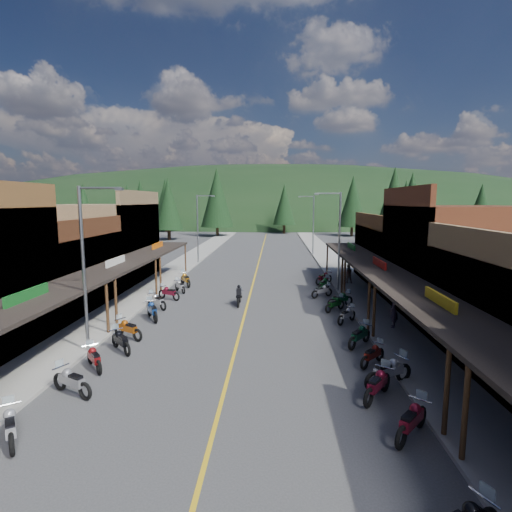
# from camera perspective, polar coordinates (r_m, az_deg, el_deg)

# --- Properties ---
(ground) EXTENTS (220.00, 220.00, 0.00)m
(ground) POSITION_cam_1_polar(r_m,az_deg,el_deg) (25.31, -1.78, -8.92)
(ground) COLOR #38383A
(ground) RESTS_ON ground
(centerline) EXTENTS (0.15, 90.00, 0.01)m
(centerline) POSITION_cam_1_polar(r_m,az_deg,el_deg) (44.80, 0.22, -1.51)
(centerline) COLOR gold
(centerline) RESTS_ON ground
(sidewalk_west) EXTENTS (3.40, 94.00, 0.15)m
(sidewalk_west) POSITION_cam_1_polar(r_m,az_deg,el_deg) (45.99, -10.68, -1.31)
(sidewalk_west) COLOR gray
(sidewalk_west) RESTS_ON ground
(sidewalk_east) EXTENTS (3.40, 94.00, 0.15)m
(sidewalk_east) POSITION_cam_1_polar(r_m,az_deg,el_deg) (45.26, 11.30, -1.48)
(sidewalk_east) COLOR gray
(sidewalk_east) RESTS_ON ground
(shop_west_2) EXTENTS (10.90, 9.00, 6.20)m
(shop_west_2) POSITION_cam_1_polar(r_m,az_deg,el_deg) (30.61, -28.15, -2.05)
(shop_west_2) COLOR #3F2111
(shop_west_2) RESTS_ON ground
(shop_west_3) EXTENTS (10.90, 10.20, 8.20)m
(shop_west_3) POSITION_cam_1_polar(r_m,az_deg,el_deg) (38.96, -21.08, 1.76)
(shop_west_3) COLOR brown
(shop_west_3) RESTS_ON ground
(shop_east_2) EXTENTS (10.90, 9.00, 8.20)m
(shop_east_2) POSITION_cam_1_polar(r_m,az_deg,el_deg) (28.70, 27.10, -0.59)
(shop_east_2) COLOR #562B19
(shop_east_2) RESTS_ON ground
(shop_east_3) EXTENTS (10.90, 10.20, 6.20)m
(shop_east_3) POSITION_cam_1_polar(r_m,az_deg,el_deg) (37.68, 20.99, 0.07)
(shop_east_3) COLOR #4C2D16
(shop_east_3) RESTS_ON ground
(streetlight_0) EXTENTS (2.16, 0.18, 8.00)m
(streetlight_0) POSITION_cam_1_polar(r_m,az_deg,el_deg) (20.41, -23.09, -0.80)
(streetlight_0) COLOR gray
(streetlight_0) RESTS_ON ground
(streetlight_1) EXTENTS (2.16, 0.18, 8.00)m
(streetlight_1) POSITION_cam_1_polar(r_m,az_deg,el_deg) (47.09, -8.18, 4.33)
(streetlight_1) COLOR gray
(streetlight_1) RESTS_ON ground
(streetlight_2) EXTENTS (2.16, 0.18, 8.00)m
(streetlight_2) POSITION_cam_1_polar(r_m,az_deg,el_deg) (32.67, 11.57, 2.71)
(streetlight_2) COLOR gray
(streetlight_2) RESTS_ON ground
(streetlight_3) EXTENTS (2.16, 0.18, 8.00)m
(streetlight_3) POSITION_cam_1_polar(r_m,az_deg,el_deg) (54.46, 8.04, 4.80)
(streetlight_3) COLOR gray
(streetlight_3) RESTS_ON ground
(ridge_hill) EXTENTS (310.00, 140.00, 60.00)m
(ridge_hill) POSITION_cam_1_polar(r_m,az_deg,el_deg) (159.34, 2.03, 5.25)
(ridge_hill) COLOR black
(ridge_hill) RESTS_ON ground
(pine_0) EXTENTS (5.04, 5.04, 11.00)m
(pine_0) POSITION_cam_1_polar(r_m,az_deg,el_deg) (95.82, -23.40, 6.75)
(pine_0) COLOR black
(pine_0) RESTS_ON ground
(pine_1) EXTENTS (5.88, 5.88, 12.50)m
(pine_1) POSITION_cam_1_polar(r_m,az_deg,el_deg) (97.66, -12.80, 7.65)
(pine_1) COLOR black
(pine_1) RESTS_ON ground
(pine_2) EXTENTS (6.72, 6.72, 14.00)m
(pine_2) POSITION_cam_1_polar(r_m,az_deg,el_deg) (83.02, -5.60, 8.31)
(pine_2) COLOR black
(pine_2) RESTS_ON ground
(pine_3) EXTENTS (5.04, 5.04, 11.00)m
(pine_3) POSITION_cam_1_polar(r_m,az_deg,el_deg) (90.18, 4.07, 7.34)
(pine_3) COLOR black
(pine_3) RESTS_ON ground
(pine_4) EXTENTS (5.88, 5.88, 12.50)m
(pine_4) POSITION_cam_1_polar(r_m,az_deg,el_deg) (85.68, 13.65, 7.61)
(pine_4) COLOR black
(pine_4) RESTS_ON ground
(pine_5) EXTENTS (6.72, 6.72, 14.00)m
(pine_5) POSITION_cam_1_polar(r_m,az_deg,el_deg) (101.37, 21.36, 7.73)
(pine_5) COLOR black
(pine_5) RESTS_ON ground
(pine_6) EXTENTS (5.04, 5.04, 11.00)m
(pine_6) POSITION_cam_1_polar(r_m,az_deg,el_deg) (98.57, 29.48, 6.39)
(pine_6) COLOR black
(pine_6) RESTS_ON ground
(pine_7) EXTENTS (5.88, 5.88, 12.50)m
(pine_7) POSITION_cam_1_polar(r_m,az_deg,el_deg) (105.74, -16.14, 7.54)
(pine_7) COLOR black
(pine_7) RESTS_ON ground
(pine_8) EXTENTS (4.48, 4.48, 10.00)m
(pine_8) POSITION_cam_1_polar(r_m,az_deg,el_deg) (68.48, -17.85, 6.39)
(pine_8) COLOR black
(pine_8) RESTS_ON ground
(pine_9) EXTENTS (4.93, 4.93, 10.80)m
(pine_9) POSITION_cam_1_polar(r_m,az_deg,el_deg) (72.60, 20.56, 6.65)
(pine_9) COLOR black
(pine_9) RESTS_ON ground
(pine_10) EXTENTS (5.38, 5.38, 11.60)m
(pine_10) POSITION_cam_1_polar(r_m,az_deg,el_deg) (76.79, -12.43, 7.31)
(pine_10) COLOR black
(pine_10) RESTS_ON ground
(pine_11) EXTENTS (5.82, 5.82, 12.40)m
(pine_11) POSITION_cam_1_polar(r_m,az_deg,el_deg) (64.73, 19.09, 7.34)
(pine_11) COLOR black
(pine_11) RESTS_ON ground
(bike_west_2) EXTENTS (1.78, 2.09, 1.19)m
(bike_west_2) POSITION_cam_1_polar(r_m,az_deg,el_deg) (15.09, -31.69, -19.81)
(bike_west_2) COLOR #A6A6AB
(bike_west_2) RESTS_ON ground
(bike_west_3) EXTENTS (2.22, 1.63, 1.22)m
(bike_west_3) POSITION_cam_1_polar(r_m,az_deg,el_deg) (17.24, -24.84, -15.77)
(bike_west_3) COLOR gray
(bike_west_3) RESTS_ON ground
(bike_west_4) EXTENTS (1.76, 1.95, 1.13)m
(bike_west_4) POSITION_cam_1_polar(r_m,az_deg,el_deg) (19.27, -22.11, -13.23)
(bike_west_4) COLOR maroon
(bike_west_4) RESTS_ON ground
(bike_west_5) EXTENTS (1.94, 2.03, 1.21)m
(bike_west_5) POSITION_cam_1_polar(r_m,az_deg,el_deg) (20.90, -18.75, -11.29)
(bike_west_5) COLOR black
(bike_west_5) RESTS_ON ground
(bike_west_6) EXTENTS (2.19, 1.72, 1.22)m
(bike_west_6) POSITION_cam_1_polar(r_m,az_deg,el_deg) (22.63, -17.84, -9.75)
(bike_west_6) COLOR #9E480B
(bike_west_6) RESTS_ON ground
(bike_west_7) EXTENTS (1.79, 2.36, 1.30)m
(bike_west_7) POSITION_cam_1_polar(r_m,az_deg,el_deg) (25.67, -14.60, -7.43)
(bike_west_7) COLOR navy
(bike_west_7) RESTS_ON ground
(bike_west_8) EXTENTS (2.04, 1.89, 1.20)m
(bike_west_8) POSITION_cam_1_polar(r_m,az_deg,el_deg) (28.19, -13.99, -6.14)
(bike_west_8) COLOR #9E9DA2
(bike_west_8) RESTS_ON ground
(bike_west_9) EXTENTS (2.11, 1.60, 1.17)m
(bike_west_9) POSITION_cam_1_polar(r_m,az_deg,el_deg) (30.49, -12.35, -5.06)
(bike_west_9) COLOR maroon
(bike_west_9) RESTS_ON ground
(bike_west_10) EXTENTS (1.63, 1.94, 1.10)m
(bike_west_10) POSITION_cam_1_polar(r_m,az_deg,el_deg) (32.76, -10.80, -4.18)
(bike_west_10) COLOR #ACABB1
(bike_west_10) RESTS_ON ground
(bike_west_11) EXTENTS (1.83, 2.37, 1.31)m
(bike_west_11) POSITION_cam_1_polar(r_m,az_deg,el_deg) (34.97, -10.05, -3.22)
(bike_west_11) COLOR #9E600B
(bike_west_11) RESTS_ON ground
(bike_east_2) EXTENTS (1.97, 2.16, 1.26)m
(bike_east_2) POSITION_cam_1_polar(r_m,az_deg,el_deg) (14.17, 21.36, -20.87)
(bike_east_2) COLOR maroon
(bike_east_2) RESTS_ON ground
(bike_east_3) EXTENTS (1.90, 2.22, 1.27)m
(bike_east_3) POSITION_cam_1_polar(r_m,az_deg,el_deg) (16.12, 16.97, -16.97)
(bike_east_3) COLOR maroon
(bike_east_3) RESTS_ON ground
(bike_east_4) EXTENTS (2.43, 1.86, 1.34)m
(bike_east_4) POSITION_cam_1_polar(r_m,az_deg,el_deg) (17.23, 18.41, -15.23)
(bike_east_4) COLOR #ADACB2
(bike_east_4) RESTS_ON ground
(bike_east_5) EXTENTS (1.75, 1.81, 1.08)m
(bike_east_5) POSITION_cam_1_polar(r_m,az_deg,el_deg) (19.08, 16.32, -13.26)
(bike_east_5) COLOR maroon
(bike_east_5) RESTS_ON ground
(bike_east_6) EXTENTS (1.90, 2.13, 1.23)m
(bike_east_6) POSITION_cam_1_polar(r_m,az_deg,el_deg) (21.20, 14.57, -10.81)
(bike_east_6) COLOR #0B3822
(bike_east_6) RESTS_ON ground
(bike_east_7) EXTENTS (1.71, 1.85, 1.08)m
(bike_east_7) POSITION_cam_1_polar(r_m,az_deg,el_deg) (24.88, 12.84, -8.12)
(bike_east_7) COLOR #AAA9AF
(bike_east_7) RESTS_ON ground
(bike_east_8) EXTENTS (1.82, 1.80, 1.10)m
(bike_east_8) POSITION_cam_1_polar(r_m,az_deg,el_deg) (27.25, 11.21, -6.65)
(bike_east_8) COLOR #0D4313
(bike_east_8) RESTS_ON ground
(bike_east_9) EXTENTS (2.16, 1.66, 1.20)m
(bike_east_9) POSITION_cam_1_polar(r_m,az_deg,el_deg) (28.38, 11.95, -5.98)
(bike_east_9) COLOR #0E4725
(bike_east_9) RESTS_ON ground
(bike_east_10) EXTENTS (1.97, 1.63, 1.11)m
(bike_east_10) POSITION_cam_1_polar(r_m,az_deg,el_deg) (30.91, 9.40, -4.86)
(bike_east_10) COLOR gray
(bike_east_10) RESTS_ON ground
(bike_east_11) EXTENTS (1.67, 2.22, 1.22)m
(bike_east_11) POSITION_cam_1_polar(r_m,az_deg,el_deg) (33.21, 9.68, -3.88)
(bike_east_11) COLOR #0E471B
(bike_east_11) RESTS_ON ground
(bike_east_12) EXTENTS (2.02, 2.08, 1.24)m
(bike_east_12) POSITION_cam_1_polar(r_m,az_deg,el_deg) (35.80, 9.68, -3.01)
(bike_east_12) COLOR maroon
(bike_east_12) RESTS_ON ground
(rider_on_bike) EXTENTS (0.67, 2.00, 1.52)m
(rider_on_bike) POSITION_cam_1_polar(r_m,az_deg,el_deg) (28.29, -2.43, -5.84)
(rider_on_bike) COLOR black
(rider_on_bike) RESTS_ON ground
(pedestrian_east_a) EXTENTS (0.63, 0.78, 1.87)m
(pedestrian_east_a) POSITION_cam_1_polar(r_m,az_deg,el_deg) (24.21, 19.09, -7.48)
(pedestrian_east_a) COLOR #2C2334
(pedestrian_east_a) RESTS_ON sidewalk_east
(pedestrian_east_b) EXTENTS (0.82, 0.48, 1.68)m
(pedestrian_east_b) POSITION_cam_1_polar(r_m,az_deg,el_deg) (35.95, 13.00, -2.46)
(pedestrian_east_b) COLOR brown
(pedestrian_east_b) RESTS_ON sidewalk_east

